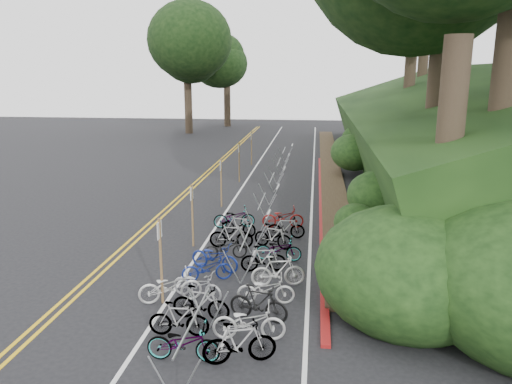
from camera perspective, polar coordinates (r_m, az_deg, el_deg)
ground at (r=15.80m, az=-13.78°, el=-12.00°), size 120.00×120.00×0.00m
road_markings at (r=24.77m, az=-4.28°, el=-2.22°), size 7.47×80.00×0.01m
red_curb at (r=26.15m, az=7.50°, el=-1.35°), size 0.25×28.00×0.10m
embankment at (r=33.47m, az=20.13°, el=5.58°), size 14.30×48.14×9.11m
bike_rack_front at (r=12.19m, az=-7.14°, el=-15.31°), size 1.12×3.42×1.12m
bike_racks_rest at (r=27.03m, az=1.81°, el=1.00°), size 1.14×23.00×1.17m
signpost_near at (r=14.92m, az=-10.84°, el=-7.14°), size 0.08×0.40×2.63m
signposts_rest at (r=28.19m, az=-2.87°, el=2.71°), size 0.08×18.40×2.50m
bike_front at (r=15.33m, az=-9.79°, el=-10.57°), size 1.29×1.99×0.99m
bike_valet at (r=16.78m, az=-1.65°, el=-8.25°), size 3.36×12.59×1.06m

